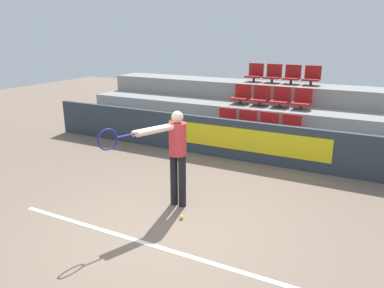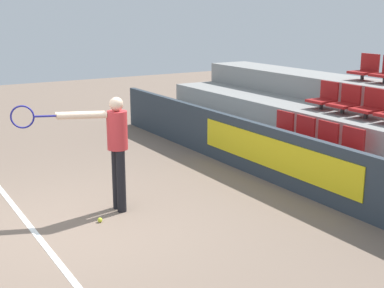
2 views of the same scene
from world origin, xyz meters
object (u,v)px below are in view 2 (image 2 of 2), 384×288
(stadium_chair_1, at_px, (300,134))
(tennis_ball, at_px, (100,220))
(stadium_chair_2, at_px, (323,140))
(tennis_player, at_px, (111,142))
(stadium_chair_8, at_px, (365,69))
(stadium_chair_3, at_px, (347,147))
(stadium_chair_0, at_px, (280,128))
(stadium_chair_5, at_px, (346,101))
(stadium_chair_6, at_px, (370,106))
(stadium_chair_4, at_px, (324,97))

(stadium_chair_1, height_order, tennis_ball, stadium_chair_1)
(stadium_chair_2, bearing_deg, tennis_player, -98.46)
(stadium_chair_2, xyz_separation_m, stadium_chair_8, (-1.10, 2.18, 0.97))
(stadium_chair_3, relative_size, tennis_ball, 7.96)
(stadium_chair_0, height_order, stadium_chair_5, stadium_chair_5)
(stadium_chair_3, distance_m, tennis_ball, 4.05)
(stadium_chair_0, distance_m, stadium_chair_2, 1.10)
(stadium_chair_1, height_order, stadium_chair_2, same)
(stadium_chair_0, distance_m, stadium_chair_6, 1.62)
(stadium_chair_3, height_order, stadium_chair_4, stadium_chair_4)
(stadium_chair_1, distance_m, stadium_chair_2, 0.55)
(stadium_chair_0, bearing_deg, tennis_ball, -77.07)
(stadium_chair_8, bearing_deg, tennis_ball, -81.60)
(stadium_chair_5, distance_m, stadium_chair_8, 1.31)
(stadium_chair_1, height_order, stadium_chair_5, stadium_chair_5)
(stadium_chair_0, xyz_separation_m, stadium_chair_4, (0.00, 1.09, 0.49))
(stadium_chair_3, relative_size, tennis_player, 0.32)
(stadium_chair_0, bearing_deg, stadium_chair_4, 90.00)
(stadium_chair_5, xyz_separation_m, stadium_chair_6, (0.55, 0.00, 0.00))
(stadium_chair_2, height_order, stadium_chair_5, stadium_chair_5)
(tennis_player, bearing_deg, tennis_ball, -24.52)
(stadium_chair_1, height_order, stadium_chair_3, same)
(stadium_chair_0, relative_size, stadium_chair_2, 1.00)
(stadium_chair_1, height_order, stadium_chair_6, stadium_chair_6)
(stadium_chair_5, distance_m, tennis_ball, 5.16)
(stadium_chair_2, xyz_separation_m, stadium_chair_3, (0.55, 0.00, 0.00))
(stadium_chair_8, bearing_deg, stadium_chair_5, -63.25)
(stadium_chair_3, distance_m, stadium_chair_8, 2.90)
(stadium_chair_5, height_order, stadium_chair_8, stadium_chair_8)
(tennis_ball, bearing_deg, tennis_player, 134.04)
(stadium_chair_4, bearing_deg, stadium_chair_6, 0.00)
(tennis_player, bearing_deg, stadium_chair_3, 94.63)
(tennis_player, bearing_deg, stadium_chair_6, 104.94)
(stadium_chair_3, relative_size, stadium_chair_4, 1.00)
(stadium_chair_8, height_order, tennis_player, stadium_chair_8)
(stadium_chair_1, bearing_deg, stadium_chair_0, 180.00)
(stadium_chair_3, bearing_deg, stadium_chair_0, 180.00)
(stadium_chair_4, distance_m, tennis_ball, 5.23)
(stadium_chair_6, distance_m, stadium_chair_8, 1.62)
(stadium_chair_3, bearing_deg, tennis_player, -106.81)
(stadium_chair_1, relative_size, tennis_player, 0.32)
(stadium_chair_1, height_order, stadium_chair_8, stadium_chair_8)
(stadium_chair_1, bearing_deg, tennis_ball, -84.88)
(stadium_chair_2, bearing_deg, stadium_chair_1, 180.00)
(stadium_chair_1, bearing_deg, stadium_chair_3, 0.00)
(stadium_chair_0, relative_size, stadium_chair_8, 1.00)
(stadium_chair_3, relative_size, stadium_chair_5, 1.00)
(stadium_chair_3, distance_m, tennis_player, 3.75)
(stadium_chair_3, relative_size, stadium_chair_8, 1.00)
(stadium_chair_4, relative_size, stadium_chair_8, 1.00)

